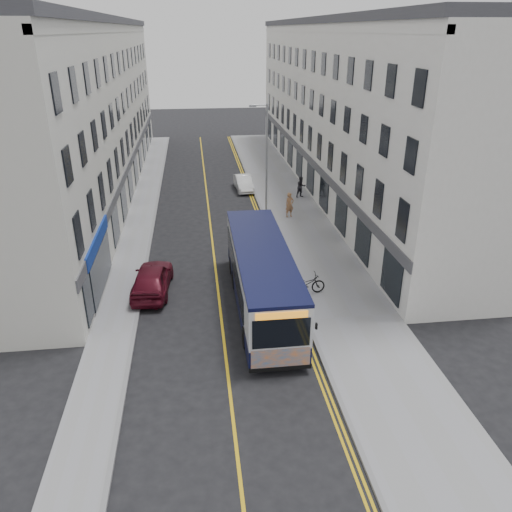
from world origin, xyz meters
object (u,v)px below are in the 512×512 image
object	(u,v)px
streetlamp	(266,156)
pedestrian_far	(301,187)
city_bus	(262,276)
bicycle	(305,284)
pedestrian_near	(290,205)
car_white	(244,183)
car_maroon	(152,279)

from	to	relation	value
streetlamp	pedestrian_far	world-z (taller)	streetlamp
city_bus	bicycle	xyz separation A→B (m)	(2.39, 0.91, -1.08)
city_bus	pedestrian_near	world-z (taller)	city_bus
car_white	car_maroon	bearing A→B (deg)	-113.65
city_bus	pedestrian_near	bearing A→B (deg)	73.37
car_maroon	streetlamp	bearing A→B (deg)	-119.41
streetlamp	pedestrian_far	distance (m)	5.91
streetlamp	city_bus	xyz separation A→B (m)	(-2.11, -13.61, -2.63)
streetlamp	city_bus	distance (m)	14.02
streetlamp	pedestrian_near	world-z (taller)	streetlamp
pedestrian_near	pedestrian_far	world-z (taller)	pedestrian_near
bicycle	pedestrian_near	distance (m)	11.69
bicycle	pedestrian_far	bearing A→B (deg)	-15.80
bicycle	car_maroon	bearing A→B (deg)	75.16
pedestrian_near	car_white	xyz separation A→B (m)	(-2.60, 7.42, -0.40)
bicycle	car_maroon	world-z (taller)	car_maroon
car_white	pedestrian_near	bearing A→B (deg)	-73.86
streetlamp	pedestrian_near	distance (m)	3.89
pedestrian_near	city_bus	bearing A→B (deg)	-123.99
pedestrian_near	car_maroon	distance (m)	13.74
bicycle	pedestrian_far	size ratio (longest dim) A/B	1.23
city_bus	car_maroon	xyz separation A→B (m)	(-5.46, 2.31, -0.97)
city_bus	car_white	distance (m)	20.01
pedestrian_far	car_white	bearing A→B (deg)	126.66
pedestrian_near	streetlamp	bearing A→B (deg)	128.88
bicycle	pedestrian_near	size ratio (longest dim) A/B	1.16
pedestrian_near	car_maroon	xyz separation A→B (m)	(-9.19, -10.21, -0.24)
city_bus	pedestrian_far	size ratio (longest dim) A/B	6.51
streetlamp	pedestrian_near	bearing A→B (deg)	-33.77
pedestrian_near	bicycle	bearing A→B (deg)	-113.96
city_bus	pedestrian_far	distance (m)	17.90
car_white	bicycle	bearing A→B (deg)	-89.37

